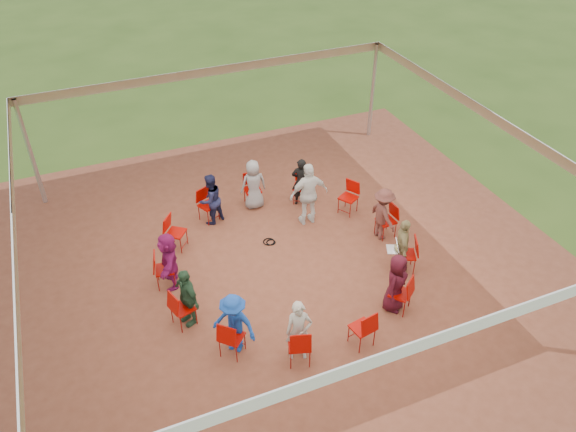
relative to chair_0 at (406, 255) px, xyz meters
name	(u,v)px	position (x,y,z in m)	size (l,w,h in m)	color
ground	(286,267)	(-2.49, 1.12, -0.45)	(80.00, 80.00, 0.00)	#324E18
dirt_patch	(286,267)	(-2.49, 1.12, -0.44)	(13.00, 13.00, 0.00)	brown
tent	(286,182)	(-2.49, 1.12, 1.92)	(10.33, 10.33, 3.00)	#B2B2B7
chair_0	(406,255)	(0.00, 0.00, 0.00)	(0.42, 0.44, 0.90)	#A60600
chair_1	(386,221)	(0.24, 1.29, 0.00)	(0.42, 0.44, 0.90)	#A60600
chair_2	(348,198)	(-0.15, 2.54, 0.00)	(0.42, 0.44, 0.90)	#A60600
chair_3	(301,187)	(-1.07, 3.46, 0.00)	(0.42, 0.44, 0.90)	#A60600
chair_4	(253,190)	(-2.32, 3.85, 0.00)	(0.42, 0.44, 0.90)	#A60600
chair_5	(208,205)	(-3.61, 3.62, 0.00)	(0.42, 0.44, 0.90)	#A60600
chair_6	(176,233)	(-4.64, 2.81, 0.00)	(0.42, 0.44, 0.90)	#A60600
chair_7	(165,269)	(-5.18, 1.62, 0.00)	(0.42, 0.44, 0.90)	#A60600
chair_8	(183,308)	(-5.10, 0.31, 0.00)	(0.42, 0.44, 0.90)	#A60600
chair_9	(232,337)	(-4.43, -0.81, 0.00)	(0.42, 0.44, 0.90)	#A60600
chair_10	(299,345)	(-3.31, -1.48, 0.00)	(0.42, 0.44, 0.90)	#A60600
chair_11	(362,328)	(-2.00, -1.56, 0.00)	(0.42, 0.44, 0.90)	#A60600
chair_12	(400,293)	(-0.81, -1.03, 0.00)	(0.42, 0.44, 0.90)	#A60600
person_seated_0	(402,246)	(-0.11, 0.05, 0.25)	(0.81, 0.42, 1.38)	#9B8D5A
person_seated_1	(383,214)	(0.12, 1.28, 0.25)	(0.89, 0.44, 1.38)	brown
person_seated_2	(301,182)	(-1.14, 3.36, 0.25)	(0.50, 0.33, 1.38)	black
person_seated_3	(253,184)	(-2.33, 3.73, 0.25)	(0.68, 0.38, 1.38)	gray
person_seated_4	(211,199)	(-3.56, 3.51, 0.25)	(0.67, 0.39, 1.38)	#1A1E41
person_seated_5	(169,260)	(-5.06, 1.60, 0.25)	(1.28, 0.48, 1.38)	#851457
person_seated_6	(187,297)	(-4.99, 0.35, 0.25)	(0.81, 0.42, 1.38)	#28492F
person_seated_7	(234,324)	(-4.34, -0.72, 0.25)	(0.89, 0.44, 1.38)	#143F9E
person_seated_8	(299,331)	(-3.27, -1.37, 0.25)	(0.50, 0.33, 1.38)	#A9A395
person_seated_9	(396,283)	(-0.88, -0.93, 0.25)	(0.68, 0.38, 1.38)	#3A0B16
standing_person	(309,194)	(-1.29, 2.54, 0.41)	(1.01, 0.51, 1.72)	silver
cable_coil	(270,242)	(-2.52, 2.13, -0.43)	(0.38, 0.38, 0.03)	black
laptop	(395,247)	(-0.25, 0.11, 0.21)	(0.38, 0.42, 0.23)	#B7B7BC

